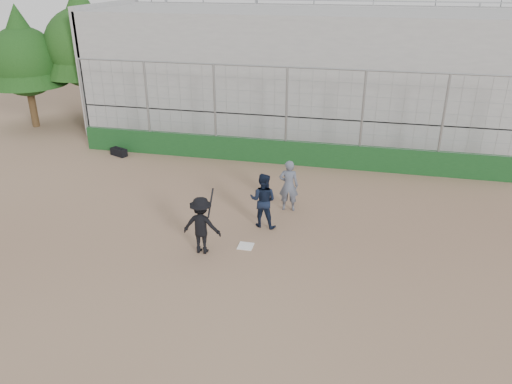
% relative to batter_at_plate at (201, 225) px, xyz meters
% --- Properties ---
extents(ground, '(90.00, 90.00, 0.00)m').
position_rel_batter_at_plate_xyz_m(ground, '(1.15, 0.54, -0.86)').
color(ground, brown).
rests_on(ground, ground).
extents(home_plate, '(0.44, 0.44, 0.02)m').
position_rel_batter_at_plate_xyz_m(home_plate, '(1.15, 0.54, -0.85)').
color(home_plate, white).
rests_on(home_plate, ground).
extents(backstop, '(18.10, 0.25, 4.04)m').
position_rel_batter_at_plate_xyz_m(backstop, '(1.15, 7.54, 0.10)').
color(backstop, '#133C17').
rests_on(backstop, ground).
extents(bleachers, '(20.25, 6.70, 6.98)m').
position_rel_batter_at_plate_xyz_m(bleachers, '(1.15, 12.49, 2.07)').
color(bleachers, gray).
rests_on(bleachers, ground).
extents(tree_left, '(4.48, 4.48, 7.00)m').
position_rel_batter_at_plate_xyz_m(tree_left, '(-9.85, 11.54, 3.53)').
color(tree_left, '#321F12').
rests_on(tree_left, ground).
extents(tree_right, '(3.84, 3.84, 6.00)m').
position_rel_batter_at_plate_xyz_m(tree_right, '(-12.35, 10.04, 2.90)').
color(tree_right, '#3D2916').
rests_on(tree_right, ground).
extents(batter_at_plate, '(1.11, 0.76, 1.87)m').
position_rel_batter_at_plate_xyz_m(batter_at_plate, '(0.00, 0.00, 0.00)').
color(batter_at_plate, black).
rests_on(batter_at_plate, ground).
extents(catcher_crouched, '(0.97, 0.81, 1.22)m').
position_rel_batter_at_plate_xyz_m(catcher_crouched, '(1.39, 1.89, -0.25)').
color(catcher_crouched, black).
rests_on(catcher_crouched, ground).
extents(umpire, '(0.68, 0.47, 1.60)m').
position_rel_batter_at_plate_xyz_m(umpire, '(1.97, 3.25, -0.06)').
color(umpire, '#525867').
rests_on(umpire, ground).
extents(equipment_bag, '(0.83, 0.59, 0.37)m').
position_rel_batter_at_plate_xyz_m(equipment_bag, '(-6.11, 6.91, -0.69)').
color(equipment_bag, black).
rests_on(equipment_bag, ground).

